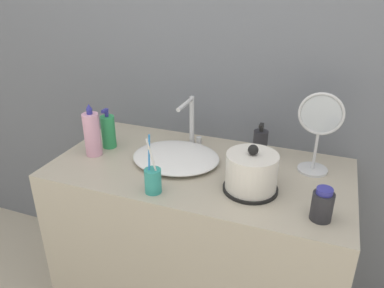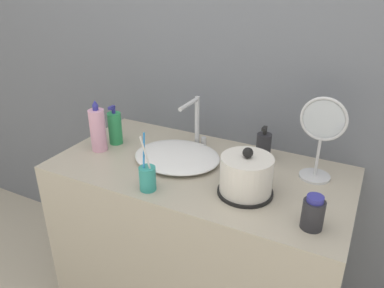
{
  "view_description": "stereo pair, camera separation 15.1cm",
  "coord_description": "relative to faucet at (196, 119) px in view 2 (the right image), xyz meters",
  "views": [
    {
      "loc": [
        0.46,
        -0.97,
        1.55
      ],
      "look_at": [
        -0.03,
        0.31,
        0.91
      ],
      "focal_mm": 35.0,
      "sensor_mm": 36.0,
      "label": 1
    },
    {
      "loc": [
        0.59,
        -0.91,
        1.55
      ],
      "look_at": [
        -0.03,
        0.31,
        0.91
      ],
      "focal_mm": 35.0,
      "sensor_mm": 36.0,
      "label": 2
    }
  ],
  "objects": [
    {
      "name": "wall_back",
      "position": [
        0.11,
        0.15,
        0.36
      ],
      "size": [
        6.0,
        0.04,
        2.6
      ],
      "color": "slate",
      "rests_on": "ground_plane"
    },
    {
      "name": "mouthwash_bottle",
      "position": [
        -0.37,
        -0.23,
        -0.03
      ],
      "size": [
        0.07,
        0.07,
        0.23
      ],
      "color": "#EAA8C6",
      "rests_on": "vanity_counter"
    },
    {
      "name": "hand_cream_bottle",
      "position": [
        0.6,
        -0.37,
        -0.08
      ],
      "size": [
        0.07,
        0.07,
        0.12
      ],
      "color": "#28282D",
      "rests_on": "vanity_counter"
    },
    {
      "name": "toothbrush_cup",
      "position": [
        0.01,
        -0.42,
        -0.08
      ],
      "size": [
        0.06,
        0.06,
        0.22
      ],
      "color": "teal",
      "rests_on": "vanity_counter"
    },
    {
      "name": "vanity_mirror",
      "position": [
        0.55,
        -0.04,
        0.05
      ],
      "size": [
        0.17,
        0.12,
        0.33
      ],
      "color": "silver",
      "rests_on": "vanity_counter"
    },
    {
      "name": "electric_kettle",
      "position": [
        0.34,
        -0.28,
        -0.06
      ],
      "size": [
        0.2,
        0.2,
        0.18
      ],
      "color": "black",
      "rests_on": "vanity_counter"
    },
    {
      "name": "faucet",
      "position": [
        0.0,
        0.0,
        0.0
      ],
      "size": [
        0.06,
        0.17,
        0.23
      ],
      "color": "silver",
      "rests_on": "vanity_counter"
    },
    {
      "name": "lotion_bottle",
      "position": [
        -0.35,
        -0.14,
        -0.06
      ],
      "size": [
        0.06,
        0.06,
        0.19
      ],
      "color": "#2D9956",
      "rests_on": "vanity_counter"
    },
    {
      "name": "shampoo_bottle",
      "position": [
        0.32,
        0.01,
        -0.07
      ],
      "size": [
        0.06,
        0.06,
        0.15
      ],
      "color": "#28282D",
      "rests_on": "vanity_counter"
    },
    {
      "name": "sink_basin",
      "position": [
        -0.0,
        -0.17,
        -0.11
      ],
      "size": [
        0.37,
        0.32,
        0.04
      ],
      "color": "white",
      "rests_on": "vanity_counter"
    },
    {
      "name": "vanity_counter",
      "position": [
        0.11,
        -0.18,
        -0.54
      ],
      "size": [
        1.22,
        0.62,
        0.81
      ],
      "color": "#B7AD99",
      "rests_on": "ground_plane"
    }
  ]
}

